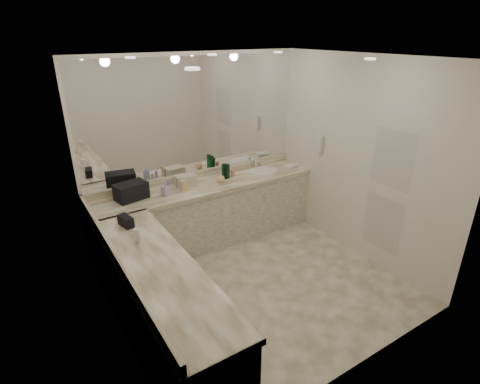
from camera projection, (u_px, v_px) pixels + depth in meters
floor at (256, 283)px, 4.57m from camera, size 3.20×3.20×0.00m
ceiling at (260, 58)px, 3.53m from camera, size 3.20×3.20×0.00m
wall_back at (196, 151)px, 5.21m from camera, size 3.20×0.02×2.60m
wall_left at (107, 222)px, 3.26m from camera, size 0.02×3.00×2.60m
wall_right at (359, 160)px, 4.84m from camera, size 0.02×3.00×2.60m
vanity_back_base at (208, 215)px, 5.33m from camera, size 3.20×0.60×0.84m
vanity_back_top at (208, 186)px, 5.14m from camera, size 3.20×0.64×0.06m
vanity_left_base at (161, 309)px, 3.53m from camera, size 0.60×2.40×0.84m
vanity_left_top at (158, 269)px, 3.35m from camera, size 0.64×2.42×0.06m
backsplash_back at (198, 174)px, 5.34m from camera, size 3.20×0.04×0.10m
backsplash_left at (115, 256)px, 3.41m from camera, size 0.04×3.00×0.10m
mirror_back at (195, 117)px, 5.01m from camera, size 3.12×0.01×1.55m
mirror_left at (101, 171)px, 3.08m from camera, size 0.01×2.92×1.55m
sink at (263, 171)px, 5.61m from camera, size 0.44×0.44×0.03m
faucet at (255, 163)px, 5.74m from camera, size 0.24×0.16×0.14m
wall_phone at (319, 144)px, 5.34m from camera, size 0.06×0.10×0.24m
door at (388, 191)px, 4.54m from camera, size 0.02×0.82×2.10m
black_toiletry_bag at (131, 191)px, 4.64m from camera, size 0.42×0.31×0.22m
black_bag_spill at (126, 221)px, 4.01m from camera, size 0.13×0.22×0.11m
cream_cosmetic_case at (186, 180)px, 5.05m from camera, size 0.29×0.20×0.15m
hand_towel at (291, 166)px, 5.76m from camera, size 0.23×0.17×0.04m
lotion_left at (137, 235)px, 3.70m from camera, size 0.06×0.06×0.15m
soap_bottle_a at (144, 190)px, 4.70m from camera, size 0.07×0.07×0.18m
soap_bottle_b at (165, 189)px, 4.74m from camera, size 0.11×0.11×0.19m
soap_bottle_c at (221, 177)px, 5.16m from camera, size 0.15×0.15×0.15m
green_bottle_0 at (226, 171)px, 5.28m from camera, size 0.07×0.07×0.22m
green_bottle_1 at (228, 171)px, 5.32m from camera, size 0.06×0.06×0.20m
green_bottle_2 at (224, 170)px, 5.37m from camera, size 0.06×0.06×0.19m
amenity_bottle_0 at (168, 189)px, 4.85m from camera, size 0.04×0.04×0.09m
amenity_bottle_1 at (168, 185)px, 4.91m from camera, size 0.04×0.04×0.14m
amenity_bottle_2 at (183, 186)px, 4.88m from camera, size 0.06×0.06×0.15m
amenity_bottle_3 at (185, 187)px, 4.93m from camera, size 0.06×0.06×0.09m
amenity_bottle_4 at (233, 173)px, 5.39m from camera, size 0.06×0.06×0.10m
amenity_bottle_5 at (133, 198)px, 4.62m from camera, size 0.04×0.04×0.08m
amenity_bottle_6 at (178, 183)px, 4.99m from camera, size 0.04×0.04×0.14m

